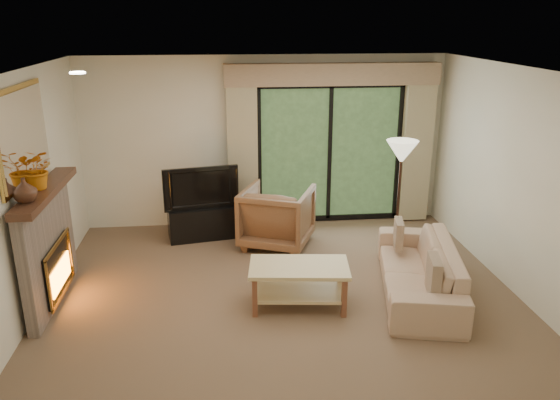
{
  "coord_description": "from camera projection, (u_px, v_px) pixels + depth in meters",
  "views": [
    {
      "loc": [
        -0.64,
        -5.67,
        3.13
      ],
      "look_at": [
        0.0,
        0.3,
        1.1
      ],
      "focal_mm": 35.0,
      "sensor_mm": 36.0,
      "label": 1
    }
  ],
  "objects": [
    {
      "name": "floor",
      "position": [
        283.0,
        297.0,
        6.41
      ],
      "size": [
        5.5,
        5.5,
        0.0
      ],
      "primitive_type": "plane",
      "color": "brown",
      "rests_on": "ground"
    },
    {
      "name": "ceiling",
      "position": [
        283.0,
        70.0,
        5.57
      ],
      "size": [
        5.5,
        5.5,
        0.0
      ],
      "primitive_type": "plane",
      "rotation": [
        3.14,
        0.0,
        0.0
      ],
      "color": "silver",
      "rests_on": "ground"
    },
    {
      "name": "wall_back",
      "position": [
        265.0,
        142.0,
        8.34
      ],
      "size": [
        5.0,
        0.0,
        5.0
      ],
      "primitive_type": "plane",
      "rotation": [
        1.57,
        0.0,
        0.0
      ],
      "color": "white",
      "rests_on": "ground"
    },
    {
      "name": "wall_front",
      "position": [
        324.0,
        305.0,
        3.63
      ],
      "size": [
        5.0,
        0.0,
        5.0
      ],
      "primitive_type": "plane",
      "rotation": [
        -1.57,
        0.0,
        0.0
      ],
      "color": "white",
      "rests_on": "ground"
    },
    {
      "name": "wall_left",
      "position": [
        22.0,
        200.0,
        5.71
      ],
      "size": [
        0.0,
        5.0,
        5.0
      ],
      "primitive_type": "plane",
      "rotation": [
        1.57,
        0.0,
        1.57
      ],
      "color": "white",
      "rests_on": "ground"
    },
    {
      "name": "wall_right",
      "position": [
        520.0,
        184.0,
        6.26
      ],
      "size": [
        0.0,
        5.0,
        5.0
      ],
      "primitive_type": "plane",
      "rotation": [
        1.57,
        0.0,
        -1.57
      ],
      "color": "white",
      "rests_on": "ground"
    },
    {
      "name": "fireplace",
      "position": [
        48.0,
        246.0,
        6.11
      ],
      "size": [
        0.24,
        1.7,
        1.37
      ],
      "primitive_type": null,
      "color": "slate",
      "rests_on": "floor"
    },
    {
      "name": "mirror",
      "position": [
        23.0,
        135.0,
        5.7
      ],
      "size": [
        0.07,
        1.45,
        1.02
      ],
      "primitive_type": null,
      "color": "gold",
      "rests_on": "wall_left"
    },
    {
      "name": "sliding_door",
      "position": [
        329.0,
        154.0,
        8.46
      ],
      "size": [
        2.26,
        0.1,
        2.16
      ],
      "primitive_type": null,
      "color": "black",
      "rests_on": "floor"
    },
    {
      "name": "curtain_left",
      "position": [
        243.0,
        151.0,
        8.19
      ],
      "size": [
        0.45,
        0.18,
        2.35
      ],
      "primitive_type": "cube",
      "color": "tan",
      "rests_on": "floor"
    },
    {
      "name": "curtain_right",
      "position": [
        416.0,
        147.0,
        8.46
      ],
      "size": [
        0.45,
        0.18,
        2.35
      ],
      "primitive_type": "cube",
      "color": "tan",
      "rests_on": "floor"
    },
    {
      "name": "cornice",
      "position": [
        333.0,
        74.0,
        7.99
      ],
      "size": [
        3.2,
        0.24,
        0.32
      ],
      "primitive_type": "cube",
      "color": "#A18466",
      "rests_on": "wall_back"
    },
    {
      "name": "media_console",
      "position": [
        202.0,
        222.0,
        8.07
      ],
      "size": [
        1.03,
        0.6,
        0.48
      ],
      "primitive_type": "cube",
      "rotation": [
        0.0,
        0.0,
        0.18
      ],
      "color": "black",
      "rests_on": "floor"
    },
    {
      "name": "tv",
      "position": [
        200.0,
        186.0,
        7.89
      ],
      "size": [
        1.09,
        0.33,
        0.62
      ],
      "primitive_type": "imported",
      "rotation": [
        0.0,
        0.0,
        0.18
      ],
      "color": "black",
      "rests_on": "media_console"
    },
    {
      "name": "armchair",
      "position": [
        277.0,
        217.0,
        7.73
      ],
      "size": [
        1.21,
        1.23,
        0.86
      ],
      "primitive_type": "imported",
      "rotation": [
        0.0,
        0.0,
        2.75
      ],
      "color": "brown",
      "rests_on": "floor"
    },
    {
      "name": "sofa",
      "position": [
        419.0,
        269.0,
        6.41
      ],
      "size": [
        1.24,
        2.21,
        0.61
      ],
      "primitive_type": "imported",
      "rotation": [
        0.0,
        0.0,
        -1.79
      ],
      "color": "tan",
      "rests_on": "floor"
    },
    {
      "name": "pillow_near",
      "position": [
        434.0,
        276.0,
        5.77
      ],
      "size": [
        0.19,
        0.42,
        0.4
      ],
      "primitive_type": "cube",
      "rotation": [
        0.0,
        0.0,
        -0.22
      ],
      "color": "#4E3A21",
      "rests_on": "sofa"
    },
    {
      "name": "pillow_far",
      "position": [
        398.0,
        234.0,
        6.91
      ],
      "size": [
        0.17,
        0.37,
        0.36
      ],
      "primitive_type": "cube",
      "rotation": [
        0.0,
        0.0,
        -0.22
      ],
      "color": "#4E3A21",
      "rests_on": "sofa"
    },
    {
      "name": "coffee_table",
      "position": [
        299.0,
        285.0,
        6.14
      ],
      "size": [
        1.17,
        0.73,
        0.5
      ],
      "primitive_type": null,
      "rotation": [
        0.0,
        0.0,
        -0.12
      ],
      "color": "#D8C084",
      "rests_on": "floor"
    },
    {
      "name": "floor_lamp",
      "position": [
        399.0,
        198.0,
        7.39
      ],
      "size": [
        0.55,
        0.55,
        1.58
      ],
      "primitive_type": null,
      "rotation": [
        0.0,
        0.0,
        -0.38
      ],
      "color": "#ECE7C2",
      "rests_on": "floor"
    },
    {
      "name": "vase",
      "position": [
        24.0,
        190.0,
        5.4
      ],
      "size": [
        0.28,
        0.28,
        0.25
      ],
      "primitive_type": "imported",
      "rotation": [
        0.0,
        0.0,
        -0.23
      ],
      "color": "#46291B",
      "rests_on": "fireplace"
    },
    {
      "name": "branches",
      "position": [
        37.0,
        169.0,
        5.77
      ],
      "size": [
        0.4,
        0.35,
        0.44
      ],
      "primitive_type": "imported",
      "rotation": [
        0.0,
        0.0,
        -0.01
      ],
      "color": "#C86D11",
      "rests_on": "fireplace"
    }
  ]
}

